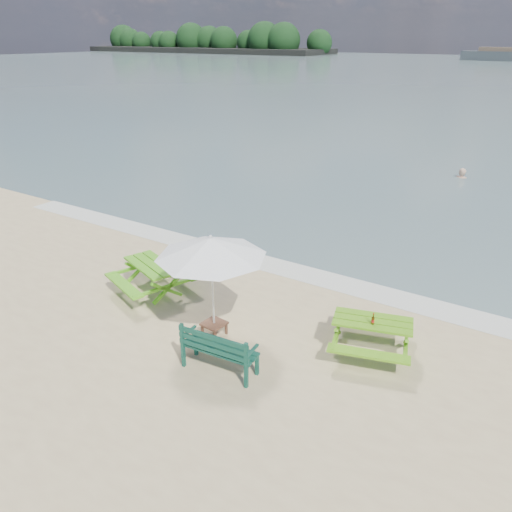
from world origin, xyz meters
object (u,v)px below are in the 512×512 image
Objects in this scene: picnic_table_right at (371,337)px; side_table at (214,328)px; park_bench at (220,358)px; swimmer at (460,188)px; picnic_table_left at (153,279)px; patio_umbrella at (211,247)px; beer_bottle at (373,321)px.

picnic_table_right is 4.17× the size of side_table.
picnic_table_right is 3.00m from park_bench.
picnic_table_right reaches higher than swimmer.
picnic_table_left reaches higher than picnic_table_right.
picnic_table_right is (5.35, 0.48, -0.02)m from picnic_table_left.
patio_umbrella is at bearing -95.59° from swimmer.
picnic_table_left is at bearing 163.55° from side_table.
patio_umbrella is at bearing 132.24° from park_bench.
side_table is 3.25m from beer_bottle.
picnic_table_right is at bearing 44.20° from park_bench.
park_bench is 2.98m from beer_bottle.
picnic_table_left is 1.09× the size of picnic_table_right.
beer_bottle reaches higher than park_bench.
picnic_table_left is at bearing 153.31° from park_bench.
patio_umbrella is (2.38, -0.70, 1.63)m from picnic_table_left.
swimmer is (-1.41, 14.77, -0.82)m from picnic_table_right.
side_table is at bearing 0.00° from patio_umbrella.
picnic_table_left is at bearing -174.89° from picnic_table_right.
swimmer reaches higher than side_table.
side_table is at bearing -158.32° from picnic_table_right.
park_bench reaches higher than picnic_table_right.
park_bench is at bearing -135.80° from picnic_table_right.
swimmer is at bearing 84.41° from patio_umbrella.
picnic_table_right is at bearing 106.85° from beer_bottle.
patio_umbrella reaches higher than park_bench.
beer_bottle is (3.01, 1.05, 0.64)m from side_table.
picnic_table_right is 0.47m from beer_bottle.
side_table is at bearing -160.76° from beer_bottle.
park_bench is 0.83× the size of swimmer.
picnic_table_right is at bearing 5.11° from picnic_table_left.
patio_umbrella reaches higher than swimmer.
beer_bottle reaches higher than swimmer.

